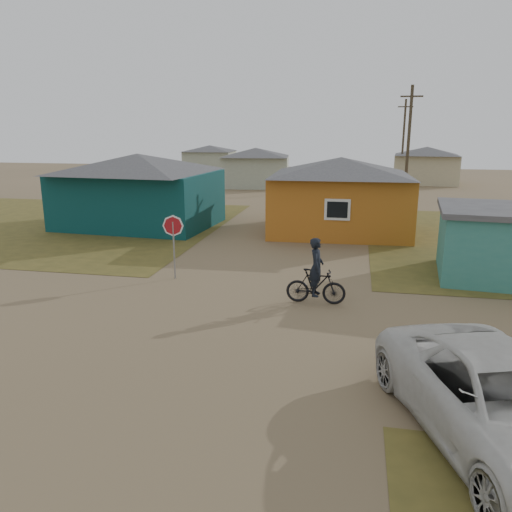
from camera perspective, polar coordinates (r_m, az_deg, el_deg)
The scene contains 12 objects.
ground at distance 13.87m, azimuth -3.36°, elevation -8.20°, with size 120.00×120.00×0.00m, color #7B6546.
grass_nw at distance 31.17m, azimuth -22.66°, elevation 3.43°, with size 20.00×18.00×0.00m, color brown.
house_teal at distance 28.63m, azimuth -13.23°, elevation 7.44°, with size 8.93×7.08×4.00m.
house_yellow at distance 26.60m, azimuth 9.57°, elevation 7.01°, with size 7.72×6.76×3.90m.
house_pale_west at distance 47.43m, azimuth -0.03°, elevation 10.17°, with size 7.04×6.15×3.60m.
house_beige_east at distance 52.92m, azimuth 18.84°, elevation 9.85°, with size 6.95×6.05×3.60m.
house_pale_north at distance 60.99m, azimuth -5.29°, elevation 10.94°, with size 6.28×5.81×3.40m.
utility_pole_near at distance 34.55m, azimuth 16.99°, elevation 11.80°, with size 1.40×0.20×8.00m.
utility_pole_far at distance 50.57m, azimuth 16.47°, elevation 12.45°, with size 1.40×0.20×8.00m.
stop_sign at distance 18.07m, azimuth -9.44°, elevation 2.72°, with size 0.74×0.26×2.34m.
cyclist at distance 15.59m, azimuth 6.87°, elevation -2.72°, with size 1.85×0.67×2.09m.
vehicle at distance 9.75m, azimuth 26.56°, elevation -14.78°, with size 2.69×5.84×1.62m, color silver.
Camera 1 is at (3.30, -12.38, 5.31)m, focal length 35.00 mm.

